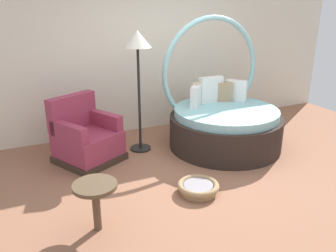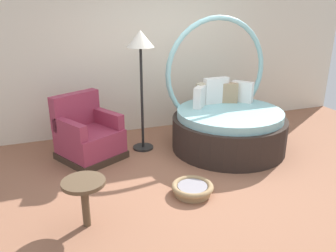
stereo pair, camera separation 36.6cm
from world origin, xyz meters
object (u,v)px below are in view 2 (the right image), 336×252
(red_armchair, at_px, (88,136))
(pet_basket, at_px, (192,188))
(side_table, at_px, (84,189))
(floor_lamp, at_px, (141,51))
(round_daybed, at_px, (227,122))

(red_armchair, relative_size, pet_basket, 2.12)
(side_table, height_order, floor_lamp, floor_lamp)
(round_daybed, relative_size, side_table, 3.87)
(side_table, xyz_separation_m, floor_lamp, (1.10, 1.72, 1.11))
(red_armchair, distance_m, pet_basket, 1.83)
(side_table, distance_m, floor_lamp, 2.33)
(round_daybed, xyz_separation_m, floor_lamp, (-1.27, 0.39, 1.11))
(round_daybed, relative_size, floor_lamp, 1.11)
(round_daybed, bearing_deg, floor_lamp, 163.07)
(round_daybed, distance_m, floor_lamp, 1.73)
(round_daybed, distance_m, pet_basket, 1.62)
(red_armchair, height_order, side_table, red_armchair)
(round_daybed, xyz_separation_m, red_armchair, (-2.12, 0.35, -0.09))
(round_daybed, relative_size, pet_basket, 3.94)
(red_armchair, distance_m, floor_lamp, 1.47)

